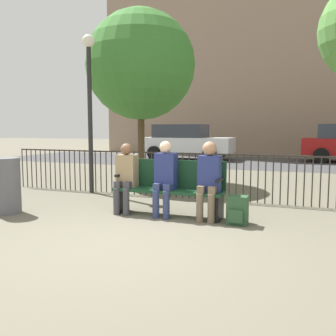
{
  "coord_description": "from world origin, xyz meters",
  "views": [
    {
      "loc": [
        2.2,
        -4.03,
        1.45
      ],
      "look_at": [
        0.0,
        1.65,
        0.8
      ],
      "focal_mm": 40.0,
      "sensor_mm": 36.0,
      "label": 1
    }
  ],
  "objects_px": {
    "seated_person_1": "(165,175)",
    "seated_person_2": "(209,176)",
    "seated_person_0": "(126,174)",
    "trash_bin": "(6,186)",
    "lamp_post": "(89,89)",
    "park_bench": "(170,186)",
    "parked_car_1": "(185,141)",
    "backpack": "(237,210)",
    "tree_2": "(141,65)"
  },
  "relations": [
    {
      "from": "seated_person_0",
      "to": "park_bench",
      "type": "bearing_deg",
      "value": 9.83
    },
    {
      "from": "tree_2",
      "to": "parked_car_1",
      "type": "bearing_deg",
      "value": 99.07
    },
    {
      "from": "park_bench",
      "to": "lamp_post",
      "type": "bearing_deg",
      "value": 149.92
    },
    {
      "from": "park_bench",
      "to": "seated_person_1",
      "type": "relative_size",
      "value": 1.49
    },
    {
      "from": "seated_person_0",
      "to": "trash_bin",
      "type": "bearing_deg",
      "value": -158.51
    },
    {
      "from": "park_bench",
      "to": "parked_car_1",
      "type": "relative_size",
      "value": 0.44
    },
    {
      "from": "seated_person_2",
      "to": "lamp_post",
      "type": "xyz_separation_m",
      "value": [
        -3.13,
        1.54,
        1.61
      ]
    },
    {
      "from": "park_bench",
      "to": "seated_person_2",
      "type": "xyz_separation_m",
      "value": [
        0.7,
        -0.13,
        0.21
      ]
    },
    {
      "from": "seated_person_1",
      "to": "parked_car_1",
      "type": "height_order",
      "value": "parked_car_1"
    },
    {
      "from": "park_bench",
      "to": "seated_person_2",
      "type": "relative_size",
      "value": 1.49
    },
    {
      "from": "park_bench",
      "to": "seated_person_0",
      "type": "height_order",
      "value": "seated_person_0"
    },
    {
      "from": "park_bench",
      "to": "seated_person_2",
      "type": "distance_m",
      "value": 0.74
    },
    {
      "from": "seated_person_2",
      "to": "trash_bin",
      "type": "bearing_deg",
      "value": -167.36
    },
    {
      "from": "seated_person_0",
      "to": "tree_2",
      "type": "distance_m",
      "value": 4.58
    },
    {
      "from": "seated_person_1",
      "to": "trash_bin",
      "type": "distance_m",
      "value": 2.74
    },
    {
      "from": "seated_person_1",
      "to": "backpack",
      "type": "xyz_separation_m",
      "value": [
        1.21,
        -0.1,
        -0.47
      ]
    },
    {
      "from": "lamp_post",
      "to": "seated_person_0",
      "type": "bearing_deg",
      "value": -42.5
    },
    {
      "from": "seated_person_1",
      "to": "seated_person_2",
      "type": "xyz_separation_m",
      "value": [
        0.74,
        0.0,
        0.01
      ]
    },
    {
      "from": "seated_person_0",
      "to": "tree_2",
      "type": "height_order",
      "value": "tree_2"
    },
    {
      "from": "seated_person_0",
      "to": "seated_person_1",
      "type": "xyz_separation_m",
      "value": [
        0.72,
        0.0,
        0.02
      ]
    },
    {
      "from": "seated_person_0",
      "to": "tree_2",
      "type": "relative_size",
      "value": 0.26
    },
    {
      "from": "lamp_post",
      "to": "trash_bin",
      "type": "distance_m",
      "value": 2.95
    },
    {
      "from": "backpack",
      "to": "park_bench",
      "type": "bearing_deg",
      "value": 169.27
    },
    {
      "from": "park_bench",
      "to": "backpack",
      "type": "xyz_separation_m",
      "value": [
        1.18,
        -0.22,
        -0.28
      ]
    },
    {
      "from": "seated_person_0",
      "to": "trash_bin",
      "type": "distance_m",
      "value": 2.06
    },
    {
      "from": "parked_car_1",
      "to": "park_bench",
      "type": "bearing_deg",
      "value": -72.82
    },
    {
      "from": "backpack",
      "to": "parked_car_1",
      "type": "bearing_deg",
      "value": 112.32
    },
    {
      "from": "backpack",
      "to": "tree_2",
      "type": "bearing_deg",
      "value": 132.09
    },
    {
      "from": "backpack",
      "to": "trash_bin",
      "type": "height_order",
      "value": "trash_bin"
    },
    {
      "from": "tree_2",
      "to": "seated_person_0",
      "type": "bearing_deg",
      "value": -68.66
    },
    {
      "from": "park_bench",
      "to": "trash_bin",
      "type": "height_order",
      "value": "trash_bin"
    },
    {
      "from": "seated_person_0",
      "to": "parked_car_1",
      "type": "height_order",
      "value": "parked_car_1"
    },
    {
      "from": "parked_car_1",
      "to": "seated_person_0",
      "type": "bearing_deg",
      "value": -76.71
    },
    {
      "from": "backpack",
      "to": "tree_2",
      "type": "xyz_separation_m",
      "value": [
        -3.34,
        3.7,
        2.9
      ]
    },
    {
      "from": "seated_person_1",
      "to": "lamp_post",
      "type": "relative_size",
      "value": 0.36
    },
    {
      "from": "seated_person_0",
      "to": "seated_person_2",
      "type": "height_order",
      "value": "seated_person_2"
    },
    {
      "from": "park_bench",
      "to": "tree_2",
      "type": "relative_size",
      "value": 0.41
    },
    {
      "from": "seated_person_2",
      "to": "lamp_post",
      "type": "relative_size",
      "value": 0.36
    },
    {
      "from": "park_bench",
      "to": "lamp_post",
      "type": "distance_m",
      "value": 3.34
    },
    {
      "from": "trash_bin",
      "to": "lamp_post",
      "type": "bearing_deg",
      "value": 84.21
    },
    {
      "from": "seated_person_2",
      "to": "parked_car_1",
      "type": "xyz_separation_m",
      "value": [
        -4.02,
        10.86,
        0.14
      ]
    },
    {
      "from": "tree_2",
      "to": "lamp_post",
      "type": "relative_size",
      "value": 1.32
    },
    {
      "from": "seated_person_2",
      "to": "backpack",
      "type": "xyz_separation_m",
      "value": [
        0.48,
        -0.1,
        -0.49
      ]
    },
    {
      "from": "park_bench",
      "to": "lamp_post",
      "type": "xyz_separation_m",
      "value": [
        -2.43,
        1.41,
        1.82
      ]
    },
    {
      "from": "seated_person_2",
      "to": "seated_person_1",
      "type": "bearing_deg",
      "value": -179.98
    },
    {
      "from": "tree_2",
      "to": "lamp_post",
      "type": "distance_m",
      "value": 2.23
    },
    {
      "from": "seated_person_0",
      "to": "parked_car_1",
      "type": "distance_m",
      "value": 11.17
    },
    {
      "from": "seated_person_2",
      "to": "parked_car_1",
      "type": "distance_m",
      "value": 11.58
    },
    {
      "from": "park_bench",
      "to": "seated_person_0",
      "type": "xyz_separation_m",
      "value": [
        -0.75,
        -0.13,
        0.17
      ]
    },
    {
      "from": "tree_2",
      "to": "lamp_post",
      "type": "height_order",
      "value": "tree_2"
    }
  ]
}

